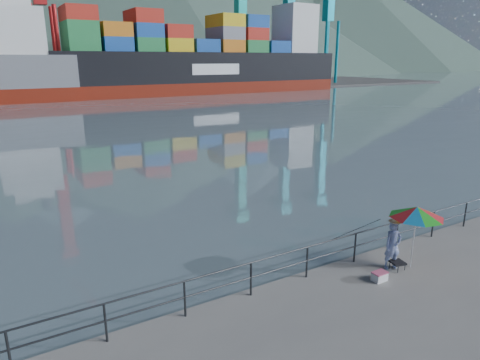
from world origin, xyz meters
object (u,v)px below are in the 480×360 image
beach_umbrella (417,212)px  container_ship (212,62)px  fisherman (393,245)px  cooler_bag (380,277)px

beach_umbrella → container_ship: 77.25m
beach_umbrella → fisherman: bearing=154.6°
cooler_bag → container_ship: size_ratio=0.01×
container_ship → cooler_bag: bearing=-113.7°
fisherman → beach_umbrella: beach_umbrella is taller
cooler_bag → container_ship: (31.26, 71.30, 5.72)m
beach_umbrella → container_ship: bearing=67.3°
fisherman → cooler_bag: bearing=-142.9°
cooler_bag → container_ship: bearing=66.1°
fisherman → beach_umbrella: size_ratio=0.76×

